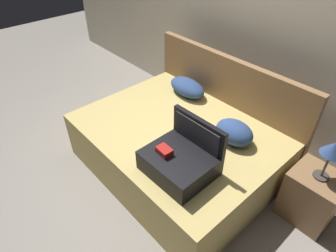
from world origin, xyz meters
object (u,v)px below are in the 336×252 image
Objects in this scene: bed at (176,149)px; table_lamp at (333,150)px; hard_case_large at (180,160)px; nightstand at (311,196)px; pillow_center_head at (187,87)px; pillow_near_headboard at (234,132)px.

bed is 1.49m from table_lamp.
hard_case_large reaches higher than nightstand.
pillow_center_head is at bearing 131.41° from hard_case_large.
nightstand is at bearing 0.00° from table_lamp.
hard_case_large is 1.28m from nightstand.
bed is at bearing -158.72° from nightstand.
hard_case_large is 1.46× the size of table_lamp.
hard_case_large is 0.66m from pillow_near_headboard.
hard_case_large is at bearing -40.11° from bed.
pillow_center_head is 1.71m from table_lamp.
pillow_near_headboard reaches higher than pillow_center_head.
pillow_center_head is 0.95× the size of nightstand.
table_lamp reaches higher than nightstand.
pillow_center_head is at bearing 126.09° from bed.
hard_case_large is at bearing -95.33° from pillow_near_headboard.
hard_case_large reaches higher than pillow_center_head.
nightstand is 1.37× the size of table_lamp.
table_lamp is at bearing 14.99° from pillow_near_headboard.
bed is 5.23× the size of pillow_near_headboard.
pillow_near_headboard is at bearing 83.80° from hard_case_large.
bed is 3.54× the size of hard_case_large.
pillow_center_head reaches higher than bed.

